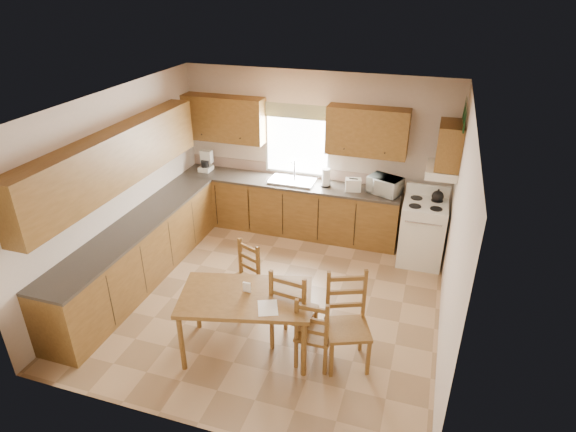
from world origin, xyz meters
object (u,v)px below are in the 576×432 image
(chair_near_right, at_px, (315,329))
(dining_table, at_px, (247,323))
(chair_far_left, at_px, (241,278))
(microwave, at_px, (385,185))
(chair_far_right, at_px, (348,324))
(chair_near_left, at_px, (294,307))
(stove, at_px, (422,233))

(chair_near_right, bearing_deg, dining_table, 3.84)
(chair_far_left, bearing_deg, microwave, 79.40)
(chair_far_right, bearing_deg, dining_table, 164.75)
(microwave, bearing_deg, chair_far_left, -102.50)
(microwave, relative_size, chair_far_left, 0.49)
(dining_table, xyz_separation_m, chair_near_right, (0.80, 0.05, 0.08))
(microwave, height_order, dining_table, microwave)
(microwave, xyz_separation_m, chair_far_left, (-1.52, -2.27, -0.59))
(chair_near_left, bearing_deg, chair_far_right, 175.97)
(stove, distance_m, chair_far_left, 2.92)
(stove, distance_m, microwave, 0.93)
(chair_near_left, distance_m, chair_near_right, 0.39)
(microwave, bearing_deg, chair_far_right, -68.34)
(chair_near_right, bearing_deg, stove, -110.61)
(stove, bearing_deg, chair_far_left, -138.96)
(chair_near_right, height_order, chair_far_left, chair_near_right)
(chair_near_left, relative_size, chair_near_right, 1.16)
(dining_table, distance_m, chair_far_left, 0.83)
(stove, distance_m, chair_far_right, 2.62)
(stove, bearing_deg, dining_table, -124.61)
(chair_near_right, bearing_deg, chair_far_left, -30.01)
(dining_table, height_order, chair_near_left, chair_near_left)
(dining_table, xyz_separation_m, chair_near_left, (0.49, 0.27, 0.15))
(stove, height_order, dining_table, stove)
(microwave, height_order, chair_far_right, microwave)
(stove, xyz_separation_m, chair_near_right, (-1.00, -2.63, -0.01))
(chair_near_left, height_order, chair_near_right, chair_near_left)
(microwave, relative_size, chair_near_right, 0.48)
(chair_far_left, distance_m, chair_far_right, 1.65)
(dining_table, height_order, chair_far_left, chair_far_left)
(stove, distance_m, chair_near_left, 2.74)
(microwave, bearing_deg, chair_near_left, -82.04)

